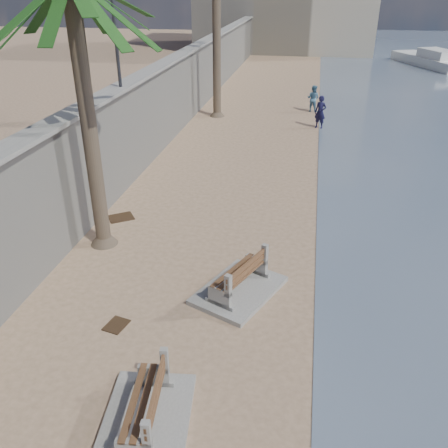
{
  "coord_description": "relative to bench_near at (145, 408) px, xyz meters",
  "views": [
    {
      "loc": [
        1.52,
        -3.95,
        7.02
      ],
      "look_at": [
        -0.5,
        7.0,
        1.2
      ],
      "focal_mm": 38.0,
      "sensor_mm": 36.0,
      "label": 1
    }
  ],
  "objects": [
    {
      "name": "seawall",
      "position": [
        -4.32,
        18.51,
        1.35
      ],
      "size": [
        0.45,
        70.0,
        3.5
      ],
      "primitive_type": "cube",
      "color": "gray",
      "rests_on": "ground_plane"
    },
    {
      "name": "wall_cap",
      "position": [
        -4.32,
        18.51,
        3.15
      ],
      "size": [
        0.8,
        70.0,
        0.12
      ],
      "primitive_type": "cube",
      "color": "gray",
      "rests_on": "seawall"
    },
    {
      "name": "bench_near",
      "position": [
        0.0,
        0.0,
        0.0
      ],
      "size": [
        1.75,
        2.37,
        0.92
      ],
      "color": "gray",
      "rests_on": "ground_plane"
    },
    {
      "name": "bench_far",
      "position": [
        1.0,
        4.19,
        0.02
      ],
      "size": [
        2.36,
        2.73,
        0.96
      ],
      "color": "gray",
      "rests_on": "ground_plane"
    },
    {
      "name": "person_a",
      "position": [
        2.88,
        19.36,
        0.55
      ],
      "size": [
        0.82,
        0.7,
        1.91
      ],
      "primitive_type": "imported",
      "rotation": [
        0.0,
        0.0,
        -0.42
      ],
      "color": "#131233",
      "rests_on": "ground_plane"
    },
    {
      "name": "person_b",
      "position": [
        2.46,
        22.77,
        0.44
      ],
      "size": [
        0.99,
        0.89,
        1.68
      ],
      "primitive_type": "imported",
      "rotation": [
        0.0,
        0.0,
        2.74
      ],
      "color": "teal",
      "rests_on": "ground_plane"
    },
    {
      "name": "yacht_far",
      "position": [
        12.33,
        40.99,
        -0.05
      ],
      "size": [
        5.65,
        8.8,
        1.5
      ],
      "primitive_type": null,
      "rotation": [
        0.0,
        0.0,
        1.99
      ],
      "color": "silver",
      "rests_on": "bay_water"
    },
    {
      "name": "debris_c",
      "position": [
        -3.45,
        7.58,
        -0.39
      ],
      "size": [
        1.0,
        0.96,
        0.03
      ],
      "primitive_type": "cube",
      "rotation": [
        0.0,
        0.0,
        0.61
      ],
      "color": "#382616",
      "rests_on": "ground_plane"
    },
    {
      "name": "debris_d",
      "position": [
        -1.54,
        2.42,
        -0.39
      ],
      "size": [
        0.54,
        0.63,
        0.03
      ],
      "primitive_type": "cube",
      "rotation": [
        0.0,
        0.0,
        4.48
      ],
      "color": "#382616",
      "rests_on": "ground_plane"
    }
  ]
}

